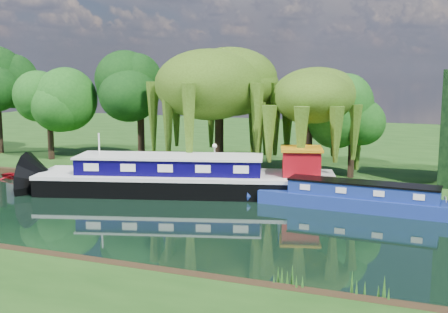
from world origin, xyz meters
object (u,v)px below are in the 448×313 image
at_px(red_dinghy, 21,178).
at_px(white_cruiser, 447,216).
at_px(narrowboat, 362,199).
at_px(dutch_barge, 189,178).

height_order(red_dinghy, white_cruiser, white_cruiser).
bearing_deg(narrowboat, white_cruiser, 7.21).
distance_m(dutch_barge, narrowboat, 11.76).
bearing_deg(dutch_barge, white_cruiser, -16.29).
relative_size(red_dinghy, white_cruiser, 1.29).
height_order(dutch_barge, white_cruiser, dutch_barge).
height_order(dutch_barge, narrowboat, dutch_barge).
bearing_deg(white_cruiser, dutch_barge, 91.23).
height_order(dutch_barge, red_dinghy, dutch_barge).
xyz_separation_m(dutch_barge, white_cruiser, (16.58, 0.01, -1.06)).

